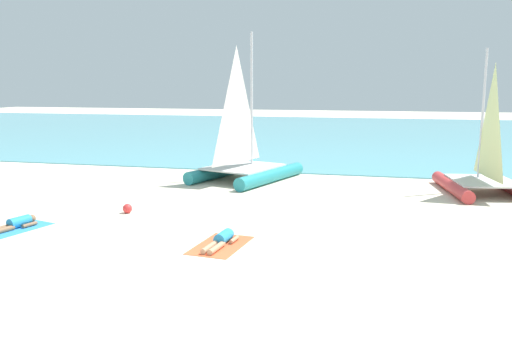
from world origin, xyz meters
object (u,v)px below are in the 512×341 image
at_px(beach_ball, 127,208).
at_px(sunbather_right, 222,240).
at_px(sunbather_left, 15,224).
at_px(sailboat_teal, 244,159).
at_px(towel_left, 13,229).
at_px(towel_right, 221,245).
at_px(sailboat_red, 483,173).

bearing_deg(beach_ball, sunbather_right, -32.08).
relative_size(sunbather_left, beach_ball, 5.32).
bearing_deg(sailboat_teal, sunbather_left, -97.51).
relative_size(towel_left, sunbather_right, 1.21).
xyz_separation_m(towel_left, sunbather_left, (0.02, 0.06, 0.13)).
height_order(sailboat_teal, beach_ball, sailboat_teal).
bearing_deg(towel_left, towel_right, -0.43).
bearing_deg(beach_ball, towel_left, -132.34).
distance_m(sailboat_red, sunbather_right, 10.99).
height_order(sailboat_red, towel_left, sailboat_red).
xyz_separation_m(sailboat_teal, sunbather_left, (-4.22, -8.67, -0.77)).
bearing_deg(sailboat_teal, towel_right, -60.24).
relative_size(sailboat_teal, beach_ball, 20.79).
distance_m(towel_left, towel_right, 5.99).
height_order(towel_right, sunbather_right, sunbather_right).
bearing_deg(sunbather_left, towel_left, -90.00).
relative_size(sunbather_left, sunbather_right, 0.99).
distance_m(sailboat_teal, beach_ball, 6.69).
height_order(towel_left, sunbather_left, sunbather_left).
xyz_separation_m(sailboat_teal, towel_right, (1.75, -8.78, -0.90)).
height_order(sailboat_teal, sunbather_left, sailboat_teal).
height_order(sunbather_left, towel_right, sunbather_left).
bearing_deg(towel_right, towel_left, 179.57).
bearing_deg(towel_left, sunbather_left, 75.45).
xyz_separation_m(sunbather_right, beach_ball, (-3.81, 2.39, 0.01)).
height_order(towel_left, sunbather_right, sunbather_right).
bearing_deg(beach_ball, sailboat_teal, 72.07).
distance_m(sailboat_teal, sunbather_right, 8.92).
height_order(sailboat_red, sailboat_teal, sailboat_teal).
height_order(sunbather_left, beach_ball, sunbather_left).
distance_m(sailboat_red, towel_right, 11.05).
distance_m(sailboat_red, sailboat_teal, 9.17).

